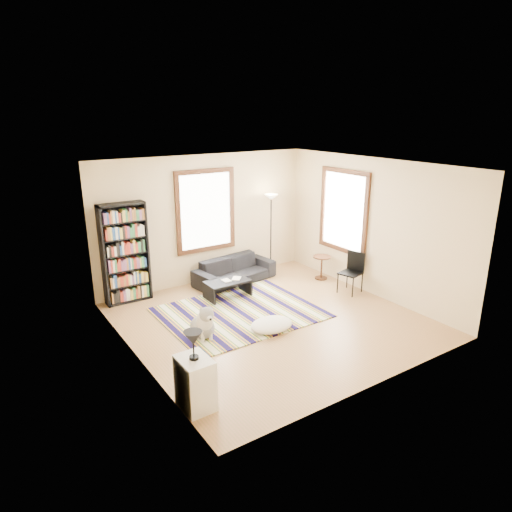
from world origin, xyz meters
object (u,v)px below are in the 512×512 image
floor_cushion (271,325)px  dog (202,320)px  bookshelf (125,253)px  coffee_table (228,289)px  floor_lamp (271,234)px  white_cabinet (195,383)px  sofa (235,270)px  side_table (321,267)px  folding_chair (350,273)px

floor_cushion → dog: size_ratio=1.26×
bookshelf → coffee_table: bearing=-28.5°
floor_lamp → white_cabinet: size_ratio=2.66×
sofa → white_cabinet: 4.54m
side_table → folding_chair: size_ratio=0.63×
coffee_table → white_cabinet: 3.65m
coffee_table → folding_chair: size_ratio=1.05×
bookshelf → dog: bookshelf is taller
sofa → floor_lamp: bearing=-1.8°
side_table → white_cabinet: white_cabinet is taller
side_table → dog: 3.70m
coffee_table → floor_lamp: (1.64, 0.78, 0.75)m
sofa → side_table: bearing=-35.2°
sofa → folding_chair: bearing=-55.2°
coffee_table → side_table: side_table is taller
sofa → folding_chair: folding_chair is taller
side_table → coffee_table: bearing=174.0°
bookshelf → white_cabinet: bearing=-96.3°
side_table → sofa: bearing=152.0°
coffee_table → white_cabinet: bearing=-126.7°
bookshelf → floor_cushion: bearing=-58.1°
bookshelf → floor_lamp: size_ratio=1.08×
coffee_table → floor_cushion: bearing=-93.4°
sofa → coffee_table: sofa is taller
side_table → folding_chair: folding_chair is taller
sofa → coffee_table: size_ratio=2.08×
folding_chair → white_cabinet: (-4.45, -1.72, -0.08)m
sofa → floor_cushion: bearing=-113.2°
floor_cushion → folding_chair: (2.37, 0.49, 0.33)m
white_cabinet → sofa: bearing=51.9°
bookshelf → folding_chair: bearing=-28.1°
coffee_table → sofa: bearing=49.7°
bookshelf → white_cabinet: size_ratio=2.86×
side_table → white_cabinet: (-4.50, -2.68, 0.08)m
floor_lamp → folding_chair: 2.14m
sofa → coffee_table: (-0.58, -0.68, -0.09)m
floor_cushion → dog: dog is taller
white_cabinet → dog: size_ratio=1.12×
floor_cushion → white_cabinet: 2.43m
coffee_table → white_cabinet: size_ratio=1.29×
floor_lamp → folding_chair: size_ratio=2.16×
floor_lamp → sofa: bearing=-174.6°
folding_chair → bookshelf: bearing=137.1°
side_table → dog: (-3.55, -1.02, 0.04)m
floor_lamp → floor_cushion: bearing=-125.0°
white_cabinet → side_table: bearing=30.0°
floor_cushion → dog: bearing=159.4°
sofa → side_table: 1.98m
bookshelf → side_table: 4.31m
coffee_table → floor_cushion: coffee_table is taller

